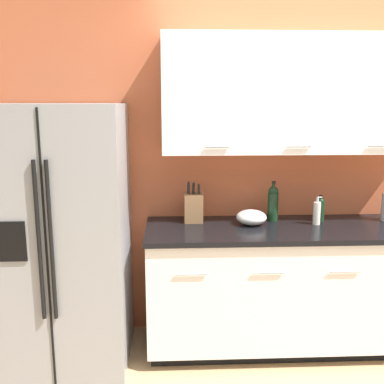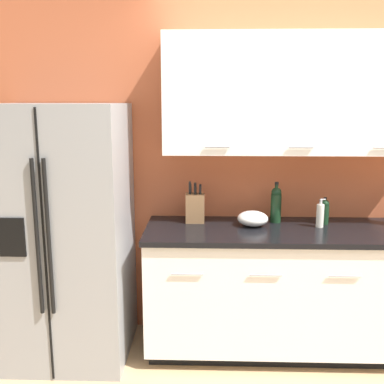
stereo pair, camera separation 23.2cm
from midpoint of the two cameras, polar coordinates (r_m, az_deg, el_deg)
The scene contains 8 objects.
wall_back at distance 3.40m, azimuth 17.51°, elevation 5.48°, with size 10.00×0.39×2.60m.
counter_unit at distance 3.32m, azimuth 14.78°, elevation -11.91°, with size 2.06×0.64×0.90m.
refrigerator at distance 3.16m, azimuth -13.96°, elevation -5.15°, with size 0.86×0.76×1.74m.
knife_block at distance 3.20m, azimuth 2.47°, elevation -1.97°, with size 0.13×0.10×0.30m.
wine_bottle at distance 3.27m, azimuth 12.62°, elevation -1.50°, with size 0.08×0.08×0.29m.
soap_dispenser at distance 3.23m, azimuth 17.95°, elevation -2.86°, with size 0.06×0.05×0.20m.
oil_bottle at distance 3.32m, azimuth 18.41°, elevation -2.34°, with size 0.06×0.06×0.19m.
mixing_bowl at distance 3.17m, azimuth 9.81°, elevation -3.36°, with size 0.21×0.21×0.10m.
Camera 2 is at (-0.86, -2.10, 1.77)m, focal length 42.00 mm.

